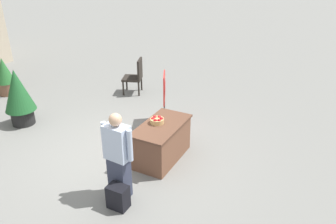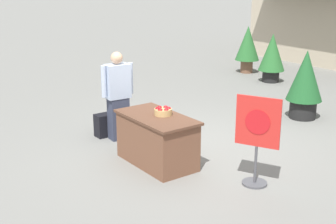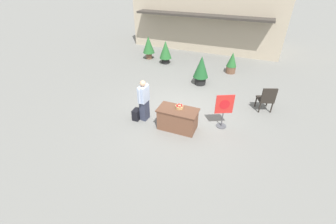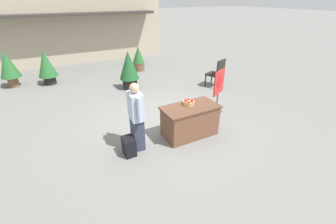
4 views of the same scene
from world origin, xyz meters
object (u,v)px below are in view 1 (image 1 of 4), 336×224
(potted_plant_far_left, at_px, (18,95))
(potted_plant_near_right, at_px, (5,76))
(poster_board, at_px, (164,96))
(backpack, at_px, (118,197))
(person_visitor, at_px, (118,156))
(apple_basket, at_px, (157,120))
(patio_chair, at_px, (136,75))
(display_table, at_px, (162,142))

(potted_plant_far_left, relative_size, potted_plant_near_right, 1.25)
(poster_board, bearing_deg, potted_plant_near_right, 159.21)
(poster_board, relative_size, potted_plant_far_left, 0.91)
(backpack, relative_size, poster_board, 0.32)
(person_visitor, xyz_separation_m, potted_plant_far_left, (1.15, 3.71, -0.03))
(apple_basket, relative_size, potted_plant_far_left, 0.19)
(backpack, xyz_separation_m, patio_chair, (4.45, 2.44, 0.37))
(person_visitor, xyz_separation_m, poster_board, (2.80, 0.60, -0.09))
(apple_basket, height_order, backpack, apple_basket)
(backpack, distance_m, patio_chair, 5.08)
(apple_basket, height_order, person_visitor, person_visitor)
(apple_basket, relative_size, patio_chair, 0.26)
(person_visitor, bearing_deg, potted_plant_near_right, 71.92)
(potted_plant_far_left, bearing_deg, patio_chair, -25.07)
(backpack, height_order, potted_plant_far_left, potted_plant_far_left)
(display_table, bearing_deg, patio_chair, 40.31)
(potted_plant_near_right, bearing_deg, patio_chair, -61.35)
(patio_chair, distance_m, potted_plant_near_right, 3.88)
(patio_chair, bearing_deg, person_visitor, 97.49)
(backpack, xyz_separation_m, potted_plant_far_left, (1.42, 3.86, 0.57))
(display_table, relative_size, person_visitor, 0.88)
(backpack, relative_size, patio_chair, 0.40)
(potted_plant_near_right, bearing_deg, display_table, -99.39)
(display_table, xyz_separation_m, potted_plant_near_right, (0.96, 5.80, 0.18))
(poster_board, bearing_deg, apple_basket, -93.87)
(display_table, bearing_deg, potted_plant_far_left, 93.10)
(patio_chair, xyz_separation_m, potted_plant_far_left, (-3.03, 1.42, 0.20))
(poster_board, bearing_deg, display_table, -90.48)
(person_visitor, bearing_deg, patio_chair, 32.82)
(backpack, bearing_deg, person_visitor, 27.59)
(display_table, distance_m, person_visitor, 1.42)
(display_table, xyz_separation_m, poster_board, (1.44, 0.70, 0.32))
(backpack, height_order, potted_plant_near_right, potted_plant_near_right)
(potted_plant_far_left, bearing_deg, poster_board, -62.05)
(person_visitor, relative_size, backpack, 3.78)
(display_table, distance_m, potted_plant_far_left, 3.83)
(display_table, distance_m, potted_plant_near_right, 5.88)
(apple_basket, distance_m, person_visitor, 1.37)
(person_visitor, height_order, backpack, person_visitor)
(poster_board, bearing_deg, backpack, -102.60)
(apple_basket, bearing_deg, poster_board, 22.36)
(potted_plant_near_right, bearing_deg, backpack, -113.84)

